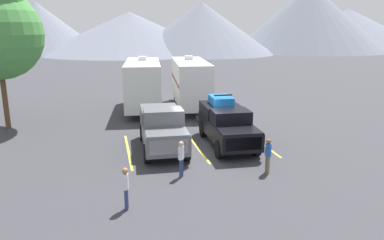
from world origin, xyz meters
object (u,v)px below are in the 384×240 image
pickup_truck_b (226,123)px  camper_trailer_b (190,82)px  camper_trailer_a (143,83)px  person_b (126,186)px  person_c (268,154)px  person_a (181,157)px  pickup_truck_a (162,128)px

pickup_truck_b → camper_trailer_b: bearing=89.3°
pickup_truck_b → camper_trailer_a: bearing=110.9°
camper_trailer_a → camper_trailer_b: 3.64m
person_b → person_c: size_ratio=1.00×
camper_trailer_b → person_a: (-3.41, -13.08, -1.19)m
person_a → pickup_truck_a: bearing=93.1°
camper_trailer_a → person_b: size_ratio=5.70×
pickup_truck_b → person_b: (-5.76, -6.29, -0.29)m
person_a → camper_trailer_a: bearing=91.0°
pickup_truck_a → camper_trailer_a: (-0.03, 9.33, 0.95)m
person_a → person_b: 3.42m
camper_trailer_a → person_a: size_ratio=5.58×
pickup_truck_a → camper_trailer_b: bearing=68.6°
pickup_truck_a → pickup_truck_b: 3.51m
pickup_truck_a → person_c: 5.85m
person_b → person_c: 6.51m
camper_trailer_a → person_c: size_ratio=5.70×
pickup_truck_b → pickup_truck_a: bearing=-179.1°
pickup_truck_a → camper_trailer_a: camper_trailer_a is taller
pickup_truck_a → camper_trailer_b: size_ratio=0.59×
pickup_truck_b → camper_trailer_b: camper_trailer_b is taller
pickup_truck_a → camper_trailer_b: camper_trailer_b is taller
pickup_truck_a → person_c: pickup_truck_a is taller
camper_trailer_a → person_b: (-2.22, -15.57, -1.21)m
camper_trailer_a → person_a: camper_trailer_a is taller
pickup_truck_b → person_c: (0.46, -4.35, -0.29)m
camper_trailer_b → person_b: bearing=-110.8°
camper_trailer_a → camper_trailer_b: (3.64, -0.11, -0.01)m
pickup_truck_a → person_a: (0.21, -3.86, -0.25)m
person_a → person_b: person_a is taller
pickup_truck_a → pickup_truck_b: size_ratio=0.96×
pickup_truck_a → camper_trailer_a: 9.38m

